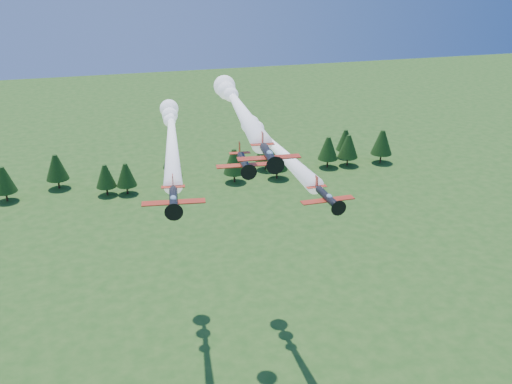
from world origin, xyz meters
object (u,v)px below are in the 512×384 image
object	(u,v)px
plane_lead	(237,104)
plane_slot	(244,162)
plane_left	(172,133)
plane_right	(272,145)

from	to	relation	value
plane_lead	plane_slot	size ratio (longest dim) A/B	4.71
plane_left	plane_right	size ratio (longest dim) A/B	1.18
plane_left	plane_right	world-z (taller)	plane_left
plane_right	plane_slot	size ratio (longest dim) A/B	4.96
plane_slot	plane_left	bearing A→B (deg)	115.81
plane_right	plane_slot	bearing A→B (deg)	-119.99
plane_lead	plane_left	world-z (taller)	plane_lead
plane_left	plane_lead	bearing A→B (deg)	-48.46
plane_lead	plane_left	distance (m)	17.14
plane_lead	plane_left	size ratio (longest dim) A/B	0.81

